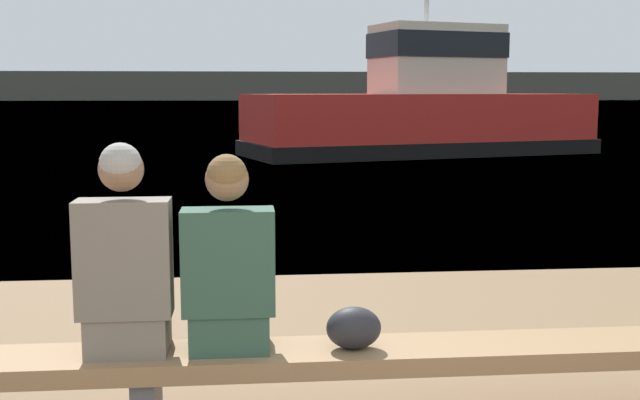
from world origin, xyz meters
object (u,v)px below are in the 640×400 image
Objects in this scene: bench_main at (146,369)px; person_right at (228,266)px; tugboat_red at (423,114)px; person_left at (125,262)px; shopping_bag at (354,328)px.

person_right is at bearing 0.05° from bench_main.
bench_main is 18.80m from tugboat_red.
person_left is (-0.09, -0.00, 0.54)m from bench_main.
shopping_bag is at bearing -1.53° from bench_main.
person_right is (0.42, 0.00, 0.51)m from bench_main.
tugboat_red is at bearing 72.75° from person_left.
shopping_bag is at bearing -1.36° from person_left.
shopping_bag is (1.04, -0.03, 0.19)m from bench_main.
shopping_bag reaches higher than bench_main.
bench_main is at bearing 147.27° from tugboat_red.
bench_main is at bearing 0.69° from person_left.
person_left reaches higher than bench_main.
person_left is at bearing 147.02° from tugboat_red.
bench_main is 0.62× the size of tugboat_red.
bench_main is 6.40× the size of person_right.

